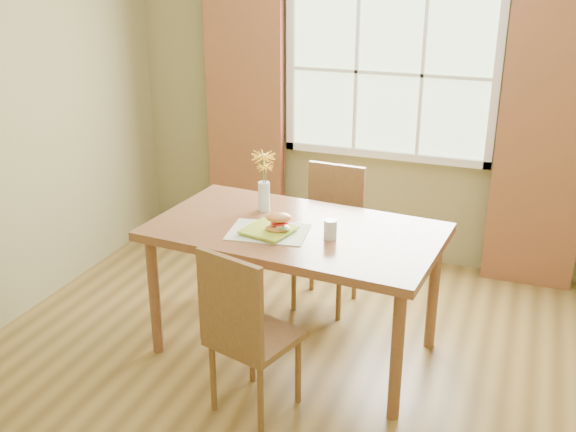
{
  "coord_description": "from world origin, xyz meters",
  "views": [
    {
      "loc": [
        1.07,
        -3.16,
        2.35
      ],
      "look_at": [
        -0.21,
        0.25,
        0.92
      ],
      "focal_mm": 42.0,
      "sensor_mm": 36.0,
      "label": 1
    }
  ],
  "objects_px": {
    "chair_near": "(245,328)",
    "flower_vase": "(264,176)",
    "dining_table": "(295,241)",
    "chair_far": "(330,230)",
    "croissant_sandwich": "(279,223)",
    "water_glass": "(330,230)"
  },
  "relations": [
    {
      "from": "chair_near",
      "to": "chair_far",
      "type": "distance_m",
      "value": 1.41
    },
    {
      "from": "flower_vase",
      "to": "water_glass",
      "type": "bearing_deg",
      "value": -28.39
    },
    {
      "from": "croissant_sandwich",
      "to": "water_glass",
      "type": "relative_size",
      "value": 1.56
    },
    {
      "from": "water_glass",
      "to": "flower_vase",
      "type": "height_order",
      "value": "flower_vase"
    },
    {
      "from": "chair_near",
      "to": "chair_far",
      "type": "xyz_separation_m",
      "value": [
        0.03,
        1.41,
        0.01
      ]
    },
    {
      "from": "croissant_sandwich",
      "to": "flower_vase",
      "type": "relative_size",
      "value": 0.46
    },
    {
      "from": "dining_table",
      "to": "flower_vase",
      "type": "bearing_deg",
      "value": 149.02
    },
    {
      "from": "dining_table",
      "to": "chair_near",
      "type": "height_order",
      "value": "chair_near"
    },
    {
      "from": "flower_vase",
      "to": "chair_near",
      "type": "bearing_deg",
      "value": -74.14
    },
    {
      "from": "chair_near",
      "to": "flower_vase",
      "type": "relative_size",
      "value": 2.56
    },
    {
      "from": "croissant_sandwich",
      "to": "chair_near",
      "type": "bearing_deg",
      "value": -106.01
    },
    {
      "from": "dining_table",
      "to": "chair_near",
      "type": "bearing_deg",
      "value": -87.24
    },
    {
      "from": "flower_vase",
      "to": "dining_table",
      "type": "bearing_deg",
      "value": -35.68
    },
    {
      "from": "chair_near",
      "to": "croissant_sandwich",
      "type": "distance_m",
      "value": 0.68
    },
    {
      "from": "flower_vase",
      "to": "croissant_sandwich",
      "type": "bearing_deg",
      "value": -55.75
    },
    {
      "from": "chair_far",
      "to": "croissant_sandwich",
      "type": "distance_m",
      "value": 0.91
    },
    {
      "from": "chair_far",
      "to": "dining_table",
      "type": "bearing_deg",
      "value": -86.72
    },
    {
      "from": "croissant_sandwich",
      "to": "chair_far",
      "type": "bearing_deg",
      "value": 66.78
    },
    {
      "from": "chair_near",
      "to": "croissant_sandwich",
      "type": "xyz_separation_m",
      "value": [
        -0.03,
        0.57,
        0.37
      ]
    },
    {
      "from": "chair_far",
      "to": "flower_vase",
      "type": "height_order",
      "value": "flower_vase"
    },
    {
      "from": "chair_far",
      "to": "flower_vase",
      "type": "xyz_separation_m",
      "value": [
        -0.29,
        -0.5,
        0.52
      ]
    },
    {
      "from": "dining_table",
      "to": "chair_far",
      "type": "relative_size",
      "value": 1.8
    }
  ]
}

